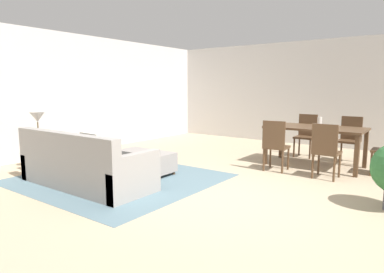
% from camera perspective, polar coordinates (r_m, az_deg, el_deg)
% --- Properties ---
extents(ground_plane, '(10.80, 10.80, 0.00)m').
position_cam_1_polar(ground_plane, '(4.87, 5.98, -9.73)').
color(ground_plane, tan).
extents(wall_back, '(9.00, 0.12, 2.70)m').
position_cam_1_polar(wall_back, '(9.31, 22.01, 6.71)').
color(wall_back, beige).
rests_on(wall_back, ground_plane).
extents(wall_left, '(0.12, 11.00, 2.70)m').
position_cam_1_polar(wall_left, '(8.19, -20.36, 6.67)').
color(wall_left, beige).
rests_on(wall_left, ground_plane).
extents(area_rug, '(3.00, 2.80, 0.01)m').
position_cam_1_polar(area_rug, '(5.81, -12.17, -6.86)').
color(area_rug, slate).
rests_on(area_rug, ground_plane).
extents(couch, '(2.25, 0.89, 0.86)m').
position_cam_1_polar(couch, '(5.45, -17.71, -4.93)').
color(couch, gray).
rests_on(couch, ground_plane).
extents(ottoman_table, '(1.05, 0.47, 0.39)m').
position_cam_1_polar(ottoman_table, '(6.06, -7.71, -3.99)').
color(ottoman_table, gray).
rests_on(ottoman_table, ground_plane).
extents(side_table, '(0.40, 0.40, 0.55)m').
position_cam_1_polar(side_table, '(6.66, -24.26, -1.69)').
color(side_table, brown).
rests_on(side_table, ground_plane).
extents(table_lamp, '(0.26, 0.26, 0.52)m').
position_cam_1_polar(table_lamp, '(6.60, -24.53, 2.80)').
color(table_lamp, brown).
rests_on(table_lamp, side_table).
extents(dining_table, '(1.76, 0.93, 0.76)m').
position_cam_1_polar(dining_table, '(6.85, 19.97, 0.81)').
color(dining_table, '#513823').
rests_on(dining_table, ground_plane).
extents(dining_chair_near_left, '(0.43, 0.43, 0.92)m').
position_cam_1_polar(dining_chair_near_left, '(6.24, 13.79, -1.03)').
color(dining_chair_near_left, '#513823').
rests_on(dining_chair_near_left, ground_plane).
extents(dining_chair_near_right, '(0.40, 0.40, 0.92)m').
position_cam_1_polar(dining_chair_near_right, '(5.95, 21.53, -1.82)').
color(dining_chair_near_right, '#513823').
rests_on(dining_chair_near_right, ground_plane).
extents(dining_chair_far_left, '(0.40, 0.40, 0.92)m').
position_cam_1_polar(dining_chair_far_left, '(7.81, 18.64, 0.59)').
color(dining_chair_far_left, '#513823').
rests_on(dining_chair_far_left, ground_plane).
extents(dining_chair_far_right, '(0.41, 0.41, 0.92)m').
position_cam_1_polar(dining_chair_far_right, '(7.55, 24.98, -0.00)').
color(dining_chair_far_right, '#513823').
rests_on(dining_chair_far_right, ground_plane).
extents(vase_centerpiece, '(0.08, 0.08, 0.19)m').
position_cam_1_polar(vase_centerpiece, '(6.86, 20.63, 2.30)').
color(vase_centerpiece, silver).
rests_on(vase_centerpiece, dining_table).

